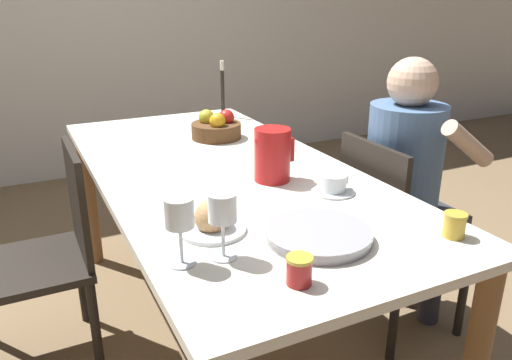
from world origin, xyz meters
The scene contains 16 objects.
ground_plane centered at (0.00, 0.00, 0.00)m, with size 20.00×20.00×0.00m, color #7F6647.
wall_back centered at (0.00, 2.42, 1.30)m, with size 10.00×0.06×2.60m.
dining_table centered at (0.00, 0.00, 0.66)m, with size 0.90×1.94×0.76m.
chair_person_side centered at (0.64, -0.25, 0.46)m, with size 0.42×0.42×0.86m.
chair_opposite centered at (-0.64, 0.19, 0.46)m, with size 0.42×0.42×0.86m.
person_seated centered at (0.73, -0.23, 0.69)m, with size 0.39×0.41×1.16m.
red_pitcher centered at (0.11, -0.19, 0.86)m, with size 0.15×0.13×0.19m.
wine_glass_water centered at (-0.26, -0.63, 0.89)m, with size 0.07×0.07×0.17m.
wine_glass_juice centered at (-0.36, -0.62, 0.89)m, with size 0.07×0.07×0.17m.
teacup_near_person centered at (0.24, -0.39, 0.79)m, with size 0.15×0.15×0.06m.
serving_tray centered at (0.01, -0.66, 0.78)m, with size 0.29×0.29×0.03m.
bread_plate centered at (-0.23, -0.48, 0.79)m, with size 0.19×0.19×0.10m.
jam_jar_amber centered at (-0.15, -0.82, 0.80)m, with size 0.06×0.06×0.07m.
jam_jar_red centered at (0.35, -0.80, 0.80)m, with size 0.06×0.06×0.07m.
fruit_bowl centered at (0.14, 0.41, 0.81)m, with size 0.23×0.23×0.13m.
candlestick_tall centered at (0.34, 0.81, 0.87)m, with size 0.06×0.06×0.30m.
Camera 1 is at (-0.67, -1.66, 1.38)m, focal length 35.00 mm.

